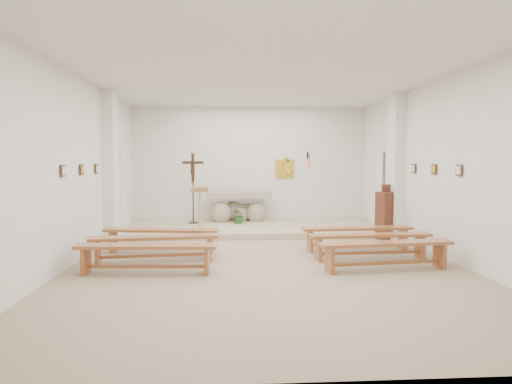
{
  "coord_description": "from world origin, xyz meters",
  "views": [
    {
      "loc": [
        -0.69,
        -8.73,
        1.89
      ],
      "look_at": [
        -0.03,
        1.6,
        1.18
      ],
      "focal_mm": 32.0,
      "sensor_mm": 36.0,
      "label": 1
    }
  ],
  "objects": [
    {
      "name": "sanctuary_platform",
      "position": [
        0.0,
        3.5,
        0.07
      ],
      "size": [
        6.98,
        3.0,
        0.15
      ],
      "primitive_type": "cube",
      "color": "#BEB092",
      "rests_on": "ground"
    },
    {
      "name": "lectern",
      "position": [
        -1.37,
        2.58,
        0.71
      ],
      "size": [
        0.48,
        0.43,
        1.13
      ],
      "rotation": [
        0.0,
        0.0,
        0.29
      ],
      "color": "tan",
      "rests_on": "sanctuary_platform"
    },
    {
      "name": "potted_plant",
      "position": [
        -0.36,
        3.85,
        0.39
      ],
      "size": [
        0.51,
        0.46,
        0.47
      ],
      "primitive_type": "imported",
      "rotation": [
        0.0,
        0.0,
        0.25
      ],
      "color": "#255020",
      "rests_on": "sanctuary_platform"
    },
    {
      "name": "station_frame_left_rear",
      "position": [
        -3.47,
        1.2,
        1.72
      ],
      "size": [
        0.03,
        0.2,
        0.2
      ],
      "primitive_type": "cube",
      "color": "#412B1C",
      "rests_on": "wall_left"
    },
    {
      "name": "crucifix_stand",
      "position": [
        -1.63,
        3.95,
        1.28
      ],
      "size": [
        0.59,
        0.26,
        1.95
      ],
      "rotation": [
        0.0,
        0.0,
        -0.1
      ],
      "color": "#3B2412",
      "rests_on": "sanctuary_platform"
    },
    {
      "name": "station_frame_right_rear",
      "position": [
        3.47,
        1.2,
        1.72
      ],
      "size": [
        0.03,
        0.2,
        0.2
      ],
      "primitive_type": "cube",
      "color": "#412B1C",
      "rests_on": "wall_right"
    },
    {
      "name": "gold_wall_relief",
      "position": [
        1.05,
        4.96,
        1.65
      ],
      "size": [
        0.55,
        0.04,
        0.55
      ],
      "primitive_type": "cube",
      "color": "gold",
      "rests_on": "wall_back"
    },
    {
      "name": "wall_left",
      "position": [
        -3.49,
        0.0,
        1.75
      ],
      "size": [
        0.02,
        10.0,
        3.5
      ],
      "primitive_type": "cube",
      "color": "silver",
      "rests_on": "ground"
    },
    {
      "name": "bench_right_third",
      "position": [
        2.04,
        -1.13,
        0.37
      ],
      "size": [
        2.37,
        0.62,
        0.5
      ],
      "rotation": [
        0.0,
        0.0,
        0.11
      ],
      "color": "#A75B30",
      "rests_on": "ground"
    },
    {
      "name": "wall_back",
      "position": [
        0.0,
        4.99,
        1.75
      ],
      "size": [
        7.0,
        0.02,
        3.5
      ],
      "primitive_type": "cube",
      "color": "silver",
      "rests_on": "ground"
    },
    {
      "name": "bench_left_second",
      "position": [
        -2.04,
        -0.25,
        0.37
      ],
      "size": [
        2.37,
        0.63,
        0.5
      ],
      "rotation": [
        0.0,
        0.0,
        0.11
      ],
      "color": "#A75B30",
      "rests_on": "ground"
    },
    {
      "name": "wall_right",
      "position": [
        3.49,
        0.0,
        1.75
      ],
      "size": [
        0.02,
        10.0,
        3.5
      ],
      "primitive_type": "cube",
      "color": "silver",
      "rests_on": "ground"
    },
    {
      "name": "bench_right_front",
      "position": [
        2.04,
        0.63,
        0.37
      ],
      "size": [
        2.36,
        0.5,
        0.5
      ],
      "rotation": [
        0.0,
        0.0,
        0.05
      ],
      "color": "#A75B30",
      "rests_on": "ground"
    },
    {
      "name": "sanctuary_lamp",
      "position": [
        1.75,
        4.71,
        1.81
      ],
      "size": [
        0.11,
        0.36,
        0.44
      ],
      "color": "black",
      "rests_on": "wall_back"
    },
    {
      "name": "station_frame_right_mid",
      "position": [
        3.47,
        0.2,
        1.72
      ],
      "size": [
        0.03,
        0.2,
        0.2
      ],
      "primitive_type": "cube",
      "color": "#412B1C",
      "rests_on": "wall_right"
    },
    {
      "name": "station_frame_right_front",
      "position": [
        3.47,
        -0.8,
        1.72
      ],
      "size": [
        0.03,
        0.2,
        0.2
      ],
      "primitive_type": "cube",
      "color": "#412B1C",
      "rests_on": "wall_right"
    },
    {
      "name": "bench_right_second",
      "position": [
        2.04,
        -0.25,
        0.37
      ],
      "size": [
        2.36,
        0.5,
        0.5
      ],
      "rotation": [
        0.0,
        0.0,
        0.05
      ],
      "color": "#A75B30",
      "rests_on": "ground"
    },
    {
      "name": "pilaster_right",
      "position": [
        3.37,
        2.0,
        1.75
      ],
      "size": [
        0.26,
        0.55,
        3.5
      ],
      "primitive_type": "cube",
      "color": "white",
      "rests_on": "ground"
    },
    {
      "name": "station_frame_left_front",
      "position": [
        -3.47,
        -0.8,
        1.72
      ],
      "size": [
        0.03,
        0.2,
        0.2
      ],
      "primitive_type": "cube",
      "color": "#412B1C",
      "rests_on": "wall_left"
    },
    {
      "name": "ceiling",
      "position": [
        0.0,
        0.0,
        3.49
      ],
      "size": [
        7.0,
        10.0,
        0.02
      ],
      "primitive_type": "cube",
      "color": "silver",
      "rests_on": "wall_back"
    },
    {
      "name": "donation_pedestal",
      "position": [
        3.1,
        1.9,
        0.58
      ],
      "size": [
        0.46,
        0.46,
        1.33
      ],
      "rotation": [
        0.0,
        0.0,
        0.37
      ],
      "color": "#502616",
      "rests_on": "ground"
    },
    {
      "name": "ground",
      "position": [
        0.0,
        0.0,
        0.0
      ],
      "size": [
        7.0,
        10.0,
        0.0
      ],
      "primitive_type": "cube",
      "color": "tan",
      "rests_on": "ground"
    },
    {
      "name": "pilaster_left",
      "position": [
        -3.37,
        2.0,
        1.75
      ],
      "size": [
        0.26,
        0.55,
        3.5
      ],
      "primitive_type": "cube",
      "color": "white",
      "rests_on": "ground"
    },
    {
      "name": "bench_left_third",
      "position": [
        -2.04,
        -1.13,
        0.37
      ],
      "size": [
        2.36,
        0.53,
        0.5
      ],
      "rotation": [
        0.0,
        0.0,
        -0.07
      ],
      "color": "#A75B30",
      "rests_on": "ground"
    },
    {
      "name": "altar",
      "position": [
        -0.37,
        4.4,
        0.51
      ],
      "size": [
        1.85,
        0.87,
        0.93
      ],
      "rotation": [
        0.0,
        0.0,
        0.09
      ],
      "color": "tan",
      "rests_on": "sanctuary_platform"
    },
    {
      "name": "radiator_right",
      "position": [
        3.43,
        2.7,
        0.27
      ],
      "size": [
        0.1,
        0.85,
        0.52
      ],
      "primitive_type": "cube",
      "color": "silver",
      "rests_on": "ground"
    },
    {
      "name": "radiator_left",
      "position": [
        -3.43,
        2.7,
        0.27
      ],
      "size": [
        0.1,
        0.85,
        0.52
      ],
      "primitive_type": "cube",
      "color": "silver",
      "rests_on": "ground"
    },
    {
      "name": "bench_left_front",
      "position": [
        -2.04,
        0.63,
        0.37
      ],
      "size": [
        2.37,
        0.69,
        0.5
      ],
      "rotation": [
        0.0,
        0.0,
        -0.14
      ],
      "color": "#A75B30",
      "rests_on": "ground"
    },
    {
      "name": "station_frame_left_mid",
      "position": [
        -3.47,
        0.2,
        1.72
      ],
      "size": [
        0.03,
        0.2,
        0.2
      ],
      "primitive_type": "cube",
      "color": "#412B1C",
      "rests_on": "wall_left"
    }
  ]
}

